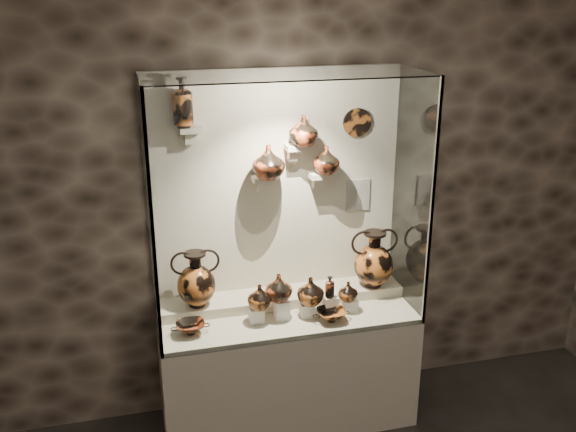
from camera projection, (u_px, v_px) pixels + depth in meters
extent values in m
cube|color=black|center=(275.00, 189.00, 4.28)|extent=(5.00, 0.02, 3.20)
cube|color=beige|center=(287.00, 369.00, 4.40)|extent=(1.70, 0.60, 0.80)
cube|color=#BAAE90|center=(287.00, 316.00, 4.26)|extent=(1.68, 0.58, 0.03)
cube|color=#BAAE90|center=(281.00, 299.00, 4.40)|extent=(1.70, 0.25, 0.10)
cube|color=beige|center=(276.00, 189.00, 4.28)|extent=(1.70, 0.03, 1.60)
cube|color=white|center=(300.00, 220.00, 3.72)|extent=(1.70, 0.01, 1.60)
cube|color=white|center=(149.00, 215.00, 3.79)|extent=(0.01, 0.60, 1.60)
cube|color=white|center=(413.00, 194.00, 4.19)|extent=(0.01, 0.60, 1.60)
cube|color=white|center=(287.00, 74.00, 3.72)|extent=(1.70, 0.60, 0.01)
cube|color=gray|center=(153.00, 232.00, 3.53)|extent=(0.02, 0.02, 1.60)
cube|color=gray|center=(432.00, 208.00, 3.92)|extent=(0.02, 0.02, 1.60)
cube|color=silver|center=(256.00, 315.00, 4.14)|extent=(0.09, 0.09, 0.10)
cube|color=silver|center=(282.00, 309.00, 4.17)|extent=(0.09, 0.09, 0.13)
cube|color=silver|center=(307.00, 309.00, 4.22)|extent=(0.09, 0.09, 0.09)
cube|color=silver|center=(330.00, 304.00, 4.25)|extent=(0.09, 0.09, 0.12)
cube|color=silver|center=(350.00, 304.00, 4.29)|extent=(0.09, 0.09, 0.08)
cube|color=beige|center=(191.00, 129.00, 3.93)|extent=(0.14, 0.12, 0.04)
cube|color=beige|center=(263.00, 179.00, 4.15)|extent=(0.14, 0.12, 0.04)
cube|color=beige|center=(293.00, 147.00, 4.13)|extent=(0.10, 0.12, 0.04)
cube|color=beige|center=(319.00, 175.00, 4.24)|extent=(0.14, 0.12, 0.04)
imported|color=#AC5821|center=(260.00, 297.00, 4.08)|extent=(0.16, 0.16, 0.16)
imported|color=#9C3B1B|center=(279.00, 287.00, 4.12)|extent=(0.21, 0.21, 0.18)
imported|color=#AC5821|center=(310.00, 291.00, 4.16)|extent=(0.18, 0.18, 0.19)
imported|color=#AC5821|center=(348.00, 291.00, 4.24)|extent=(0.15, 0.15, 0.14)
imported|color=#9C3B1B|center=(268.00, 162.00, 4.06)|extent=(0.21, 0.21, 0.22)
imported|color=#9C3B1B|center=(303.00, 130.00, 4.07)|extent=(0.25, 0.25, 0.19)
imported|color=#9C3B1B|center=(326.00, 160.00, 4.18)|extent=(0.21, 0.21, 0.19)
cylinder|color=brown|center=(357.00, 122.00, 4.24)|extent=(0.19, 0.02, 0.19)
cube|color=beige|center=(358.00, 195.00, 4.42)|extent=(0.17, 0.01, 0.22)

